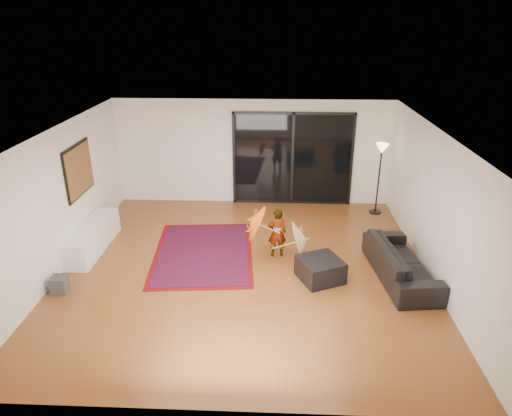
# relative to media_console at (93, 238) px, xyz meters

# --- Properties ---
(floor) EXTENTS (7.00, 7.00, 0.00)m
(floor) POSITION_rel_media_console_xyz_m (3.25, -0.68, -0.27)
(floor) COLOR brown
(floor) RESTS_ON ground
(ceiling) EXTENTS (7.00, 7.00, 0.00)m
(ceiling) POSITION_rel_media_console_xyz_m (3.25, -0.68, 2.43)
(ceiling) COLOR white
(ceiling) RESTS_ON wall_back
(wall_back) EXTENTS (7.00, 0.00, 7.00)m
(wall_back) POSITION_rel_media_console_xyz_m (3.25, 2.82, 1.08)
(wall_back) COLOR silver
(wall_back) RESTS_ON floor
(wall_front) EXTENTS (7.00, 0.00, 7.00)m
(wall_front) POSITION_rel_media_console_xyz_m (3.25, -4.18, 1.08)
(wall_front) COLOR silver
(wall_front) RESTS_ON floor
(wall_left) EXTENTS (0.00, 7.00, 7.00)m
(wall_left) POSITION_rel_media_console_xyz_m (-0.25, -0.68, 1.08)
(wall_left) COLOR silver
(wall_left) RESTS_ON floor
(wall_right) EXTENTS (0.00, 7.00, 7.00)m
(wall_right) POSITION_rel_media_console_xyz_m (6.75, -0.68, 1.08)
(wall_right) COLOR silver
(wall_right) RESTS_ON floor
(sliding_door) EXTENTS (3.06, 0.07, 2.40)m
(sliding_door) POSITION_rel_media_console_xyz_m (4.25, 2.79, 0.93)
(sliding_door) COLOR black
(sliding_door) RESTS_ON wall_back
(painting) EXTENTS (0.04, 1.28, 1.08)m
(painting) POSITION_rel_media_console_xyz_m (-0.21, 0.32, 1.38)
(painting) COLOR black
(painting) RESTS_ON wall_left
(media_console) EXTENTS (0.52, 1.96, 0.54)m
(media_console) POSITION_rel_media_console_xyz_m (0.00, 0.00, 0.00)
(media_console) COLOR white
(media_console) RESTS_ON floor
(speaker) EXTENTS (0.29, 0.29, 0.31)m
(speaker) POSITION_rel_media_console_xyz_m (0.00, -1.64, -0.12)
(speaker) COLOR #424244
(speaker) RESTS_ON floor
(persian_rug) EXTENTS (2.24, 2.96, 0.02)m
(persian_rug) POSITION_rel_media_console_xyz_m (2.34, -0.09, -0.26)
(persian_rug) COLOR #60080B
(persian_rug) RESTS_ON floor
(sofa) EXTENTS (1.09, 2.26, 0.64)m
(sofa) POSITION_rel_media_console_xyz_m (6.20, -0.85, 0.05)
(sofa) COLOR black
(sofa) RESTS_ON floor
(ottoman) EXTENTS (0.96, 0.96, 0.42)m
(ottoman) POSITION_rel_media_console_xyz_m (4.68, -1.00, -0.06)
(ottoman) COLOR black
(ottoman) RESTS_ON floor
(floor_lamp) EXTENTS (0.30, 0.30, 1.77)m
(floor_lamp) POSITION_rel_media_console_xyz_m (6.35, 2.23, 1.13)
(floor_lamp) COLOR black
(floor_lamp) RESTS_ON floor
(child) EXTENTS (0.41, 0.30, 1.04)m
(child) POSITION_rel_media_console_xyz_m (3.87, -0.11, 0.25)
(child) COLOR #999999
(child) RESTS_ON floor
(parasol_orange) EXTENTS (0.48, 0.75, 0.83)m
(parasol_orange) POSITION_rel_media_console_xyz_m (3.32, -0.16, 0.46)
(parasol_orange) COLOR #E6570C
(parasol_orange) RESTS_ON child
(parasol_white) EXTENTS (0.53, 0.85, 0.90)m
(parasol_white) POSITION_rel_media_console_xyz_m (4.47, -0.26, 0.23)
(parasol_white) COLOR white
(parasol_white) RESTS_ON floor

